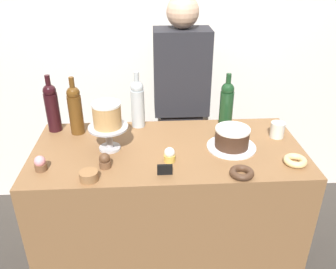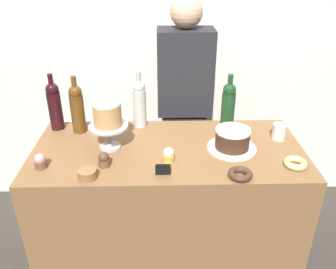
{
  "view_description": "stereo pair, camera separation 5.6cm",
  "coord_description": "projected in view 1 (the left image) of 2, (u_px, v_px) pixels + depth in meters",
  "views": [
    {
      "loc": [
        -0.09,
        -1.58,
        1.83
      ],
      "look_at": [
        0.0,
        0.0,
        1.0
      ],
      "focal_mm": 37.52,
      "sensor_mm": 36.0,
      "label": 1
    },
    {
      "loc": [
        -0.04,
        -1.58,
        1.83
      ],
      "look_at": [
        0.0,
        0.0,
        1.0
      ],
      "focal_mm": 37.52,
      "sensor_mm": 36.0,
      "label": 2
    }
  ],
  "objects": [
    {
      "name": "back_wall",
      "position": [
        160.0,
        36.0,
        2.44
      ],
      "size": [
        6.0,
        0.05,
        2.6
      ],
      "color": "silver",
      "rests_on": "ground_plane"
    },
    {
      "name": "display_counter",
      "position": [
        168.0,
        216.0,
        2.04
      ],
      "size": [
        1.4,
        0.65,
        0.92
      ],
      "color": "brown",
      "rests_on": "ground_plane"
    },
    {
      "name": "cake_stand_pedestal",
      "position": [
        109.0,
        134.0,
        1.78
      ],
      "size": [
        0.2,
        0.2,
        0.13
      ],
      "color": "#B2B2B7",
      "rests_on": "display_counter"
    },
    {
      "name": "white_layer_cake",
      "position": [
        107.0,
        115.0,
        1.73
      ],
      "size": [
        0.14,
        0.14,
        0.13
      ],
      "color": "tan",
      "rests_on": "cake_stand_pedestal"
    },
    {
      "name": "silver_serving_platter",
      "position": [
        231.0,
        147.0,
        1.83
      ],
      "size": [
        0.25,
        0.25,
        0.01
      ],
      "color": "white",
      "rests_on": "display_counter"
    },
    {
      "name": "chocolate_round_cake",
      "position": [
        232.0,
        137.0,
        1.8
      ],
      "size": [
        0.18,
        0.18,
        0.1
      ],
      "color": "#3D2619",
      "rests_on": "silver_serving_platter"
    },
    {
      "name": "wine_bottle_clear",
      "position": [
        138.0,
        103.0,
        1.99
      ],
      "size": [
        0.08,
        0.08,
        0.33
      ],
      "color": "#B2BCC1",
      "rests_on": "display_counter"
    },
    {
      "name": "wine_bottle_dark_red",
      "position": [
        52.0,
        107.0,
        1.94
      ],
      "size": [
        0.08,
        0.08,
        0.33
      ],
      "color": "black",
      "rests_on": "display_counter"
    },
    {
      "name": "wine_bottle_green",
      "position": [
        226.0,
        105.0,
        1.96
      ],
      "size": [
        0.08,
        0.08,
        0.33
      ],
      "color": "#193D1E",
      "rests_on": "display_counter"
    },
    {
      "name": "wine_bottle_amber",
      "position": [
        75.0,
        109.0,
        1.91
      ],
      "size": [
        0.08,
        0.08,
        0.33
      ],
      "color": "#5B3814",
      "rests_on": "display_counter"
    },
    {
      "name": "cupcake_vanilla",
      "position": [
        169.0,
        155.0,
        1.7
      ],
      "size": [
        0.06,
        0.06,
        0.07
      ],
      "color": "gold",
      "rests_on": "display_counter"
    },
    {
      "name": "cupcake_chocolate",
      "position": [
        105.0,
        161.0,
        1.65
      ],
      "size": [
        0.06,
        0.06,
        0.07
      ],
      "color": "brown",
      "rests_on": "display_counter"
    },
    {
      "name": "cupcake_strawberry",
      "position": [
        40.0,
        164.0,
        1.63
      ],
      "size": [
        0.06,
        0.06,
        0.07
      ],
      "color": "brown",
      "rests_on": "display_counter"
    },
    {
      "name": "donut_glazed",
      "position": [
        295.0,
        161.0,
        1.69
      ],
      "size": [
        0.11,
        0.11,
        0.03
      ],
      "color": "#E0C17F",
      "rests_on": "display_counter"
    },
    {
      "name": "donut_chocolate",
      "position": [
        242.0,
        173.0,
        1.59
      ],
      "size": [
        0.11,
        0.11,
        0.03
      ],
      "color": "#472D1E",
      "rests_on": "display_counter"
    },
    {
      "name": "cookie_stack",
      "position": [
        89.0,
        176.0,
        1.56
      ],
      "size": [
        0.08,
        0.08,
        0.04
      ],
      "color": "olive",
      "rests_on": "display_counter"
    },
    {
      "name": "price_sign_chalkboard",
      "position": [
        165.0,
        170.0,
        1.6
      ],
      "size": [
        0.07,
        0.01,
        0.05
      ],
      "color": "black",
      "rests_on": "display_counter"
    },
    {
      "name": "coffee_cup_ceramic",
      "position": [
        277.0,
        130.0,
        1.92
      ],
      "size": [
        0.08,
        0.08,
        0.08
      ],
      "color": "silver",
      "rests_on": "display_counter"
    },
    {
      "name": "barista_figure",
      "position": [
        181.0,
        112.0,
        2.41
      ],
      "size": [
        0.36,
        0.22,
        1.6
      ],
      "color": "black",
      "rests_on": "ground_plane"
    }
  ]
}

